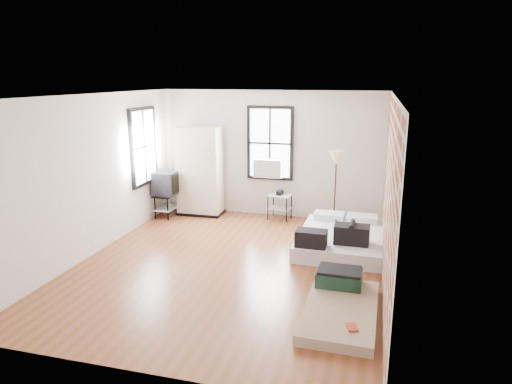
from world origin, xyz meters
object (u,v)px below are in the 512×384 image
(wardrobe, at_px, (200,171))
(mattress_main, at_px, (341,238))
(side_table, at_px, (280,200))
(floor_lamp, at_px, (336,162))
(mattress_bare, at_px, (340,302))
(tv_stand, at_px, (167,184))

(wardrobe, bearing_deg, mattress_main, -23.20)
(side_table, xyz_separation_m, floor_lamp, (1.20, -0.07, 0.92))
(side_table, bearing_deg, mattress_main, -44.45)
(mattress_bare, distance_m, wardrobe, 5.18)
(mattress_main, xyz_separation_m, floor_lamp, (-0.25, 1.36, 1.18))
(mattress_main, xyz_separation_m, side_table, (-1.46, 1.43, 0.26))
(floor_lamp, relative_size, tv_stand, 1.54)
(wardrobe, relative_size, side_table, 3.06)
(mattress_bare, height_order, tv_stand, tv_stand)
(mattress_main, distance_m, side_table, 2.06)
(side_table, relative_size, floor_lamp, 0.41)
(mattress_main, height_order, tv_stand, tv_stand)
(mattress_bare, height_order, wardrobe, wardrobe)
(mattress_bare, xyz_separation_m, side_table, (-1.64, 3.80, 0.32))
(wardrobe, height_order, floor_lamp, wardrobe)
(wardrobe, distance_m, tv_stand, 0.79)
(mattress_bare, distance_m, floor_lamp, 3.96)
(floor_lamp, bearing_deg, wardrobe, -180.00)
(floor_lamp, xyz_separation_m, tv_stand, (-3.70, -0.36, -0.62))
(wardrobe, height_order, side_table, wardrobe)
(tv_stand, bearing_deg, wardrobe, 29.14)
(mattress_bare, distance_m, tv_stand, 5.38)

